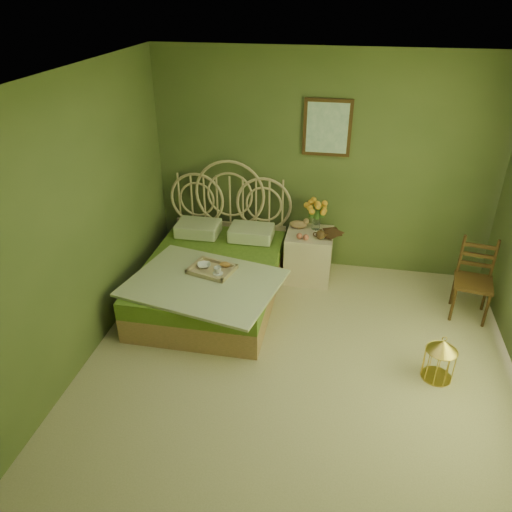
% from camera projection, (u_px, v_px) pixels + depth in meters
% --- Properties ---
extents(floor, '(4.50, 4.50, 0.00)m').
position_uv_depth(floor, '(295.00, 383.00, 4.51)').
color(floor, '#C9B991').
rests_on(floor, ground).
extents(ceiling, '(4.50, 4.50, 0.00)m').
position_uv_depth(ceiling, '(310.00, 85.00, 3.25)').
color(ceiling, silver).
rests_on(ceiling, wall_back).
extents(wall_back, '(4.00, 0.00, 4.00)m').
position_uv_depth(wall_back, '(323.00, 166.00, 5.81)').
color(wall_back, '#5D6B38').
rests_on(wall_back, floor).
extents(wall_left, '(0.00, 4.50, 4.50)m').
position_uv_depth(wall_left, '(66.00, 237.00, 4.21)').
color(wall_left, '#5D6B38').
rests_on(wall_left, floor).
extents(wall_art, '(0.54, 0.04, 0.64)m').
position_uv_depth(wall_art, '(327.00, 128.00, 5.57)').
color(wall_art, '#3A230F').
rests_on(wall_art, wall_back).
extents(bed, '(1.68, 2.13, 1.32)m').
position_uv_depth(bed, '(213.00, 275.00, 5.62)').
color(bed, tan).
rests_on(bed, floor).
extents(nightstand, '(0.54, 0.54, 1.02)m').
position_uv_depth(nightstand, '(309.00, 250.00, 5.97)').
color(nightstand, beige).
rests_on(nightstand, floor).
extents(chair, '(0.44, 0.44, 0.86)m').
position_uv_depth(chair, '(473.00, 274.00, 5.27)').
color(chair, '#3A230F').
rests_on(chair, floor).
extents(birdcage, '(0.28, 0.28, 0.42)m').
position_uv_depth(birdcage, '(440.00, 360.00, 4.49)').
color(birdcage, gold).
rests_on(birdcage, floor).
extents(book_lower, '(0.24, 0.27, 0.02)m').
position_uv_depth(book_lower, '(326.00, 233.00, 5.83)').
color(book_lower, '#381E0F').
rests_on(book_lower, nightstand).
extents(book_upper, '(0.29, 0.31, 0.02)m').
position_uv_depth(book_upper, '(326.00, 231.00, 5.82)').
color(book_upper, '#472819').
rests_on(book_upper, nightstand).
extents(cereal_bowl, '(0.18, 0.18, 0.04)m').
position_uv_depth(cereal_bowl, '(204.00, 265.00, 5.32)').
color(cereal_bowl, white).
rests_on(cereal_bowl, bed).
extents(coffee_cup, '(0.10, 0.10, 0.08)m').
position_uv_depth(coffee_cup, '(218.00, 270.00, 5.19)').
color(coffee_cup, white).
rests_on(coffee_cup, bed).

